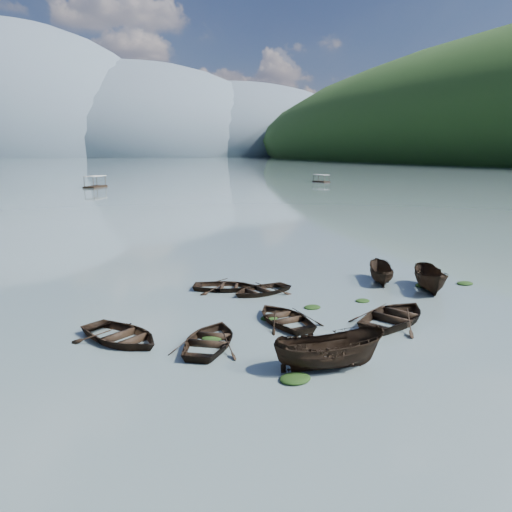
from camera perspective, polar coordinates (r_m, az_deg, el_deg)
name	(u,v)px	position (r m, az deg, el deg)	size (l,w,h in m)	color
ground_plane	(368,358)	(21.58, 12.68, -11.33)	(2400.00, 2400.00, 0.00)	slate
haze_mtn_b	(11,156)	(917.33, -26.23, 10.18)	(520.00, 520.00, 340.00)	#475666
haze_mtn_c	(135,156)	(928.55, -13.62, 11.05)	(520.00, 520.00, 260.00)	#475666
haze_mtn_d	(231,156)	(974.28, -2.92, 11.39)	(520.00, 520.00, 220.00)	#475666
rowboat_0	(121,341)	(23.63, -15.14, -9.36)	(3.22, 4.51, 0.93)	black
rowboat_1	(211,345)	(22.49, -5.18, -10.09)	(3.06, 4.29, 0.89)	black
rowboat_2	(329,368)	(20.38, 8.31, -12.59)	(1.70, 4.51, 1.74)	black
rowboat_3	(284,322)	(25.28, 3.27, -7.54)	(2.97, 4.16, 0.86)	black
rowboat_4	(395,322)	(26.22, 15.58, -7.25)	(3.52, 4.93, 1.02)	black
rowboat_5	(430,290)	(32.65, 19.25, -3.70)	(1.65, 4.38, 1.69)	black
rowboat_6	(226,290)	(30.98, -3.50, -3.86)	(2.83, 3.96, 0.82)	black
rowboat_7	(261,293)	(30.18, 0.58, -4.27)	(2.74, 3.83, 0.79)	black
rowboat_8	(380,282)	(33.74, 14.00, -2.89)	(1.41, 3.74, 1.45)	black
weed_clump_0	(295,380)	(19.27, 4.49, -13.99)	(1.21, 0.99, 0.26)	black
weed_clump_1	(269,319)	(25.69, 1.51, -7.20)	(0.91, 0.73, 0.20)	black
weed_clump_2	(318,346)	(22.49, 7.16, -10.14)	(1.17, 0.93, 0.25)	black
weed_clump_3	(363,301)	(29.22, 12.08, -5.09)	(0.84, 0.71, 0.19)	black
weed_clump_4	(465,284)	(34.89, 22.76, -2.99)	(1.10, 0.87, 0.23)	black
weed_clump_5	(213,339)	(23.16, -4.94, -9.42)	(1.04, 0.84, 0.22)	black
weed_clump_6	(312,308)	(27.59, 6.45, -5.91)	(0.94, 0.79, 0.20)	black
weed_clump_7	(424,286)	(33.41, 18.68, -3.31)	(1.22, 0.97, 0.27)	black
pontoon_centre	(95,188)	(124.48, -17.88, 7.46)	(2.82, 6.76, 2.59)	black
pontoon_right	(321,182)	(140.50, 7.46, 8.37)	(2.14, 5.13, 1.97)	black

